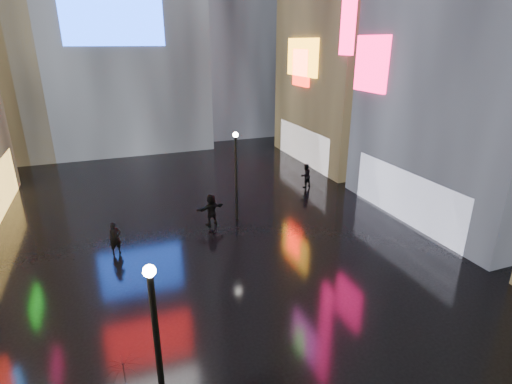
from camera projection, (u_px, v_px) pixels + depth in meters
ground at (206, 228)px, 22.46m from camera, size 140.00×140.00×0.00m
lamp_near at (158, 347)px, 9.62m from camera, size 0.30×0.30×5.20m
lamp_far at (236, 171)px, 22.62m from camera, size 0.30×0.30×5.20m
pedestrian_5 at (211, 210)px, 22.60m from camera, size 1.77×0.92×1.83m
pedestrian_6 at (115, 238)px, 19.51m from camera, size 0.68×0.54×1.64m
pedestrian_7 at (306, 176)px, 28.53m from camera, size 0.98×0.84×1.72m
umbrella_2 at (125, 377)px, 10.00m from camera, size 1.15×1.17×0.89m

